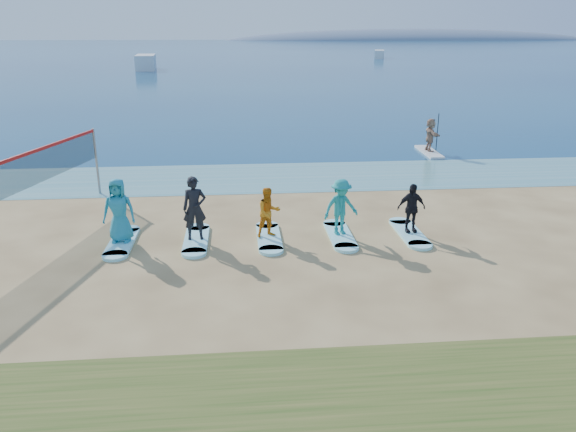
{
  "coord_description": "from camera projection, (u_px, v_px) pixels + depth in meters",
  "views": [
    {
      "loc": [
        -2.25,
        -12.61,
        6.02
      ],
      "look_at": [
        -0.92,
        2.0,
        1.1
      ],
      "focal_mm": 35.0,
      "sensor_mm": 36.0,
      "label": 1
    }
  ],
  "objects": [
    {
      "name": "surfboard_4",
      "position": [
        409.0,
        233.0,
        17.24
      ],
      "size": [
        0.7,
        2.2,
        0.09
      ],
      "primitive_type": "cube",
      "color": "#A4F8FF",
      "rests_on": "ground"
    },
    {
      "name": "student_2",
      "position": [
        269.0,
        212.0,
        16.62
      ],
      "size": [
        0.87,
        0.77,
        1.5
      ],
      "primitive_type": "imported",
      "rotation": [
        0.0,
        0.0,
        0.33
      ],
      "color": "orange",
      "rests_on": "surfboard_2"
    },
    {
      "name": "student_1",
      "position": [
        195.0,
        208.0,
        16.37
      ],
      "size": [
        0.73,
        0.52,
        1.88
      ],
      "primitive_type": "imported",
      "rotation": [
        0.0,
        0.0,
        0.11
      ],
      "color": "black",
      "rests_on": "surfboard_1"
    },
    {
      "name": "student_4",
      "position": [
        411.0,
        208.0,
        16.99
      ],
      "size": [
        0.92,
        0.46,
        1.52
      ],
      "primitive_type": "imported",
      "rotation": [
        0.0,
        0.0,
        0.1
      ],
      "color": "black",
      "rests_on": "surfboard_4"
    },
    {
      "name": "surfboard_3",
      "position": [
        340.0,
        235.0,
        17.05
      ],
      "size": [
        0.7,
        2.2,
        0.09
      ],
      "primitive_type": "cube",
      "color": "#A4F8FF",
      "rests_on": "ground"
    },
    {
      "name": "ocean",
      "position": [
        243.0,
        50.0,
        165.08
      ],
      "size": [
        600.0,
        600.0,
        0.0
      ],
      "primitive_type": "plane",
      "color": "navy",
      "rests_on": "ground"
    },
    {
      "name": "student_3",
      "position": [
        341.0,
        207.0,
        16.77
      ],
      "size": [
        1.24,
        0.94,
        1.71
      ],
      "primitive_type": "imported",
      "rotation": [
        0.0,
        0.0,
        0.3
      ],
      "color": "teal",
      "rests_on": "surfboard_3"
    },
    {
      "name": "surfboard_1",
      "position": [
        196.0,
        240.0,
        16.68
      ],
      "size": [
        0.7,
        2.2,
        0.09
      ],
      "primitive_type": "cube",
      "color": "#A4F8FF",
      "rests_on": "ground"
    },
    {
      "name": "student_0",
      "position": [
        119.0,
        210.0,
        16.18
      ],
      "size": [
        0.94,
        0.63,
        1.88
      ],
      "primitive_type": "imported",
      "rotation": [
        0.0,
        0.0,
        -0.04
      ],
      "color": "teal",
      "rests_on": "surfboard_0"
    },
    {
      "name": "volleyball_net",
      "position": [
        21.0,
        173.0,
        16.74
      ],
      "size": [
        2.36,
        8.8,
        2.5
      ],
      "rotation": [
        0.0,
        0.0,
        -0.25
      ],
      "color": "gray",
      "rests_on": "ground"
    },
    {
      "name": "surfboard_2",
      "position": [
        269.0,
        237.0,
        16.87
      ],
      "size": [
        0.7,
        2.2,
        0.09
      ],
      "primitive_type": "cube",
      "color": "#A4F8FF",
      "rests_on": "ground"
    },
    {
      "name": "island_ridge",
      "position": [
        414.0,
        40.0,
        305.43
      ],
      "size": [
        220.0,
        56.0,
        18.0
      ],
      "primitive_type": "ellipsoid",
      "color": "slate",
      "rests_on": "ground"
    },
    {
      "name": "shallow_water",
      "position": [
        291.0,
        177.0,
        23.93
      ],
      "size": [
        600.0,
        600.0,
        0.0
      ],
      "primitive_type": "plane",
      "color": "teal",
      "rests_on": "ground"
    },
    {
      "name": "boat_offshore_a",
      "position": [
        146.0,
        70.0,
        85.46
      ],
      "size": [
        3.5,
        8.4,
        2.21
      ],
      "primitive_type": "cube",
      "rotation": [
        0.0,
        0.0,
        0.09
      ],
      "color": "silver",
      "rests_on": "ground"
    },
    {
      "name": "paddleboard",
      "position": [
        429.0,
        152.0,
        28.45
      ],
      "size": [
        0.82,
        3.03,
        0.12
      ],
      "primitive_type": "cube",
      "rotation": [
        0.0,
        0.0,
        -0.04
      ],
      "color": "silver",
      "rests_on": "ground"
    },
    {
      "name": "paddleboarder",
      "position": [
        430.0,
        135.0,
        28.17
      ],
      "size": [
        0.53,
        1.53,
        1.64
      ],
      "primitive_type": "imported",
      "rotation": [
        0.0,
        0.0,
        1.6
      ],
      "color": "tan",
      "rests_on": "paddleboard"
    },
    {
      "name": "ground",
      "position": [
        332.0,
        282.0,
        14.02
      ],
      "size": [
        600.0,
        600.0,
        0.0
      ],
      "primitive_type": "plane",
      "color": "tan",
      "rests_on": "ground"
    },
    {
      "name": "boat_offshore_b",
      "position": [
        379.0,
        58.0,
        118.12
      ],
      "size": [
        3.48,
        7.03,
        1.66
      ],
      "primitive_type": "cube",
      "rotation": [
        0.0,
        0.0,
        -0.24
      ],
      "color": "silver",
      "rests_on": "ground"
    },
    {
      "name": "surfboard_0",
      "position": [
        122.0,
        242.0,
        16.5
      ],
      "size": [
        0.7,
        2.2,
        0.09
      ],
      "primitive_type": "cube",
      "color": "#A4F8FF",
      "rests_on": "ground"
    }
  ]
}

